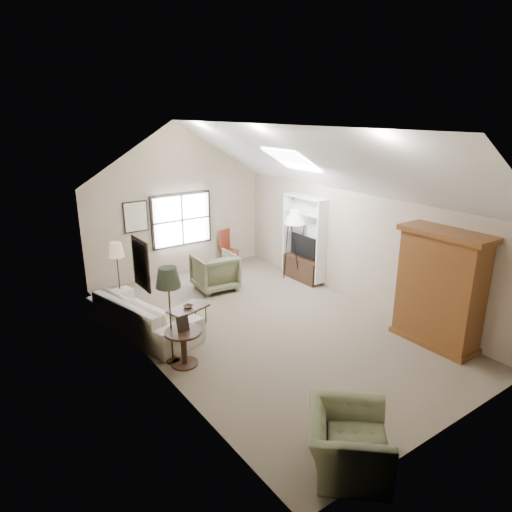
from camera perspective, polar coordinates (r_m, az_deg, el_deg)
room_shell at (r=8.58m, az=1.57°, el=10.89°), size 5.01×8.01×4.00m
window at (r=12.29m, az=-9.26°, el=4.48°), size 1.72×0.08×1.42m
skylight at (r=10.08m, az=4.50°, el=11.96°), size 0.80×1.20×0.52m
wall_art at (r=9.67m, az=-14.54°, el=2.17°), size 1.97×3.71×0.88m
armoire at (r=9.08m, az=22.02°, el=-3.80°), size 0.60×1.50×2.20m
tv_alcove at (r=11.65m, az=6.01°, el=2.35°), size 0.32×1.30×2.10m
media_console at (r=11.90m, az=5.81°, el=-1.61°), size 0.34×1.18×0.60m
tv_panel at (r=11.70m, az=5.90°, el=1.25°), size 0.05×0.90×0.55m
sofa at (r=9.40m, az=-13.97°, el=-7.05°), size 1.59×2.74×0.75m
armchair_near at (r=6.14m, az=11.43°, el=-21.83°), size 1.48×1.48×0.73m
armchair_far at (r=11.23m, az=-5.16°, el=-1.97°), size 1.05×1.07×0.90m
coffee_table at (r=9.49m, az=-8.43°, el=-7.54°), size 0.91×0.66×0.42m
bowl at (r=9.39m, az=-8.49°, el=-6.26°), size 0.24×0.24×0.05m
side_table at (r=8.13m, az=-8.99°, el=-11.26°), size 0.78×0.78×0.65m
side_chair at (r=12.92m, az=-3.35°, el=1.03°), size 0.49×0.49×1.02m
tripod_lamp at (r=11.77m, az=4.80°, el=1.53°), size 0.64×0.64×1.90m
dark_lamp at (r=7.99m, az=-10.66°, el=-7.28°), size 0.52×0.52×1.80m
tan_lamp at (r=10.28m, az=-16.78°, el=-2.49°), size 0.39×0.39×1.61m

